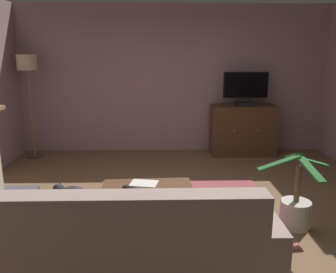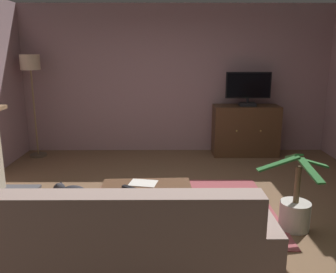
{
  "view_description": "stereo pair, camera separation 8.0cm",
  "coord_description": "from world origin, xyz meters",
  "px_view_note": "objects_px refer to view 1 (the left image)",
  "views": [
    {
      "loc": [
        -0.26,
        -3.78,
        1.85
      ],
      "look_at": [
        -0.16,
        0.35,
        0.85
      ],
      "focal_mm": 37.45,
      "sensor_mm": 36.0,
      "label": 1
    },
    {
      "loc": [
        -0.18,
        -3.78,
        1.85
      ],
      "look_at": [
        -0.16,
        0.35,
        0.85
      ],
      "focal_mm": 37.45,
      "sensor_mm": 36.0,
      "label": 2
    }
  ],
  "objects_px": {
    "folded_newspaper": "(144,183)",
    "floor_lamp": "(28,74)",
    "television": "(246,88)",
    "potted_plant_small_fern_corner": "(295,209)",
    "tv_remote": "(130,188)",
    "sofa_floral": "(134,252)",
    "cat": "(72,193)",
    "coffee_table": "(147,190)",
    "tv_cabinet": "(243,131)"
  },
  "relations": [
    {
      "from": "folded_newspaper",
      "to": "floor_lamp",
      "type": "height_order",
      "value": "floor_lamp"
    },
    {
      "from": "television",
      "to": "potted_plant_small_fern_corner",
      "type": "relative_size",
      "value": 0.85
    },
    {
      "from": "tv_remote",
      "to": "folded_newspaper",
      "type": "relative_size",
      "value": 0.57
    },
    {
      "from": "folded_newspaper",
      "to": "sofa_floral",
      "type": "relative_size",
      "value": 0.14
    },
    {
      "from": "tv_remote",
      "to": "sofa_floral",
      "type": "relative_size",
      "value": 0.08
    },
    {
      "from": "potted_plant_small_fern_corner",
      "to": "cat",
      "type": "bearing_deg",
      "value": 163.88
    },
    {
      "from": "folded_newspaper",
      "to": "coffee_table",
      "type": "bearing_deg",
      "value": -50.66
    },
    {
      "from": "tv_cabinet",
      "to": "cat",
      "type": "relative_size",
      "value": 1.77
    },
    {
      "from": "coffee_table",
      "to": "floor_lamp",
      "type": "distance_m",
      "value": 3.48
    },
    {
      "from": "television",
      "to": "floor_lamp",
      "type": "bearing_deg",
      "value": -179.41
    },
    {
      "from": "folded_newspaper",
      "to": "floor_lamp",
      "type": "bearing_deg",
      "value": 141.65
    },
    {
      "from": "tv_cabinet",
      "to": "television",
      "type": "xyz_separation_m",
      "value": [
        0.0,
        -0.05,
        0.8
      ]
    },
    {
      "from": "coffee_table",
      "to": "potted_plant_small_fern_corner",
      "type": "bearing_deg",
      "value": -6.98
    },
    {
      "from": "tv_remote",
      "to": "cat",
      "type": "distance_m",
      "value": 1.06
    },
    {
      "from": "potted_plant_small_fern_corner",
      "to": "cat",
      "type": "xyz_separation_m",
      "value": [
        -2.57,
        0.74,
        -0.1
      ]
    },
    {
      "from": "tv_cabinet",
      "to": "sofa_floral",
      "type": "distance_m",
      "value": 4.15
    },
    {
      "from": "television",
      "to": "coffee_table",
      "type": "distance_m",
      "value": 3.19
    },
    {
      "from": "potted_plant_small_fern_corner",
      "to": "tv_cabinet",
      "type": "bearing_deg",
      "value": 88.37
    },
    {
      "from": "tv_cabinet",
      "to": "coffee_table",
      "type": "relative_size",
      "value": 1.17
    },
    {
      "from": "television",
      "to": "cat",
      "type": "relative_size",
      "value": 1.2
    },
    {
      "from": "tv_cabinet",
      "to": "folded_newspaper",
      "type": "relative_size",
      "value": 3.91
    },
    {
      "from": "floor_lamp",
      "to": "tv_remote",
      "type": "bearing_deg",
      "value": -53.47
    },
    {
      "from": "sofa_floral",
      "to": "tv_cabinet",
      "type": "bearing_deg",
      "value": 65.16
    },
    {
      "from": "sofa_floral",
      "to": "tv_remote",
      "type": "bearing_deg",
      "value": 96.18
    },
    {
      "from": "coffee_table",
      "to": "tv_remote",
      "type": "xyz_separation_m",
      "value": [
        -0.19,
        -0.08,
        0.06
      ]
    },
    {
      "from": "coffee_table",
      "to": "tv_remote",
      "type": "distance_m",
      "value": 0.21
    },
    {
      "from": "folded_newspaper",
      "to": "sofa_floral",
      "type": "bearing_deg",
      "value": -80.11
    },
    {
      "from": "television",
      "to": "coffee_table",
      "type": "xyz_separation_m",
      "value": [
        -1.67,
        -2.57,
        -0.87
      ]
    },
    {
      "from": "sofa_floral",
      "to": "folded_newspaper",
      "type": "bearing_deg",
      "value": 88.53
    },
    {
      "from": "sofa_floral",
      "to": "floor_lamp",
      "type": "bearing_deg",
      "value": 119.17
    },
    {
      "from": "tv_cabinet",
      "to": "tv_remote",
      "type": "height_order",
      "value": "tv_cabinet"
    },
    {
      "from": "potted_plant_small_fern_corner",
      "to": "floor_lamp",
      "type": "xyz_separation_m",
      "value": [
        -3.71,
        2.72,
        1.27
      ]
    },
    {
      "from": "television",
      "to": "tv_remote",
      "type": "bearing_deg",
      "value": -125.0
    },
    {
      "from": "sofa_floral",
      "to": "potted_plant_small_fern_corner",
      "type": "xyz_separation_m",
      "value": [
        1.66,
        0.95,
        -0.1
      ]
    },
    {
      "from": "television",
      "to": "cat",
      "type": "distance_m",
      "value": 3.52
    },
    {
      "from": "tv_cabinet",
      "to": "folded_newspaper",
      "type": "distance_m",
      "value": 3.07
    },
    {
      "from": "coffee_table",
      "to": "potted_plant_small_fern_corner",
      "type": "distance_m",
      "value": 1.61
    },
    {
      "from": "television",
      "to": "tv_remote",
      "type": "height_order",
      "value": "television"
    },
    {
      "from": "television",
      "to": "cat",
      "type": "height_order",
      "value": "television"
    },
    {
      "from": "television",
      "to": "coffee_table",
      "type": "height_order",
      "value": "television"
    },
    {
      "from": "coffee_table",
      "to": "cat",
      "type": "bearing_deg",
      "value": 150.77
    },
    {
      "from": "coffee_table",
      "to": "potted_plant_small_fern_corner",
      "type": "height_order",
      "value": "potted_plant_small_fern_corner"
    },
    {
      "from": "television",
      "to": "cat",
      "type": "xyz_separation_m",
      "value": [
        -2.65,
        -2.02,
        -1.13
      ]
    },
    {
      "from": "coffee_table",
      "to": "cat",
      "type": "height_order",
      "value": "coffee_table"
    },
    {
      "from": "potted_plant_small_fern_corner",
      "to": "tv_remote",
      "type": "bearing_deg",
      "value": 176.38
    },
    {
      "from": "coffee_table",
      "to": "sofa_floral",
      "type": "relative_size",
      "value": 0.46
    },
    {
      "from": "potted_plant_small_fern_corner",
      "to": "floor_lamp",
      "type": "bearing_deg",
      "value": 143.72
    },
    {
      "from": "sofa_floral",
      "to": "floor_lamp",
      "type": "relative_size",
      "value": 1.21
    },
    {
      "from": "floor_lamp",
      "to": "cat",
      "type": "bearing_deg",
      "value": -60.06
    },
    {
      "from": "folded_newspaper",
      "to": "tv_remote",
      "type": "bearing_deg",
      "value": -121.51
    }
  ]
}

